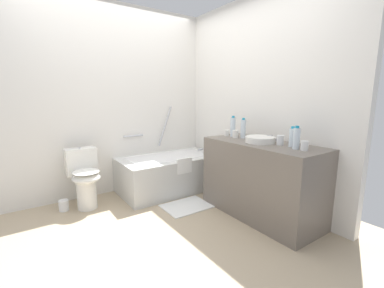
{
  "coord_description": "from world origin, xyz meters",
  "views": [
    {
      "loc": [
        -1.09,
        -2.31,
        1.33
      ],
      "look_at": [
        0.61,
        0.17,
        0.77
      ],
      "focal_mm": 23.89,
      "sensor_mm": 36.0,
      "label": 1
    }
  ],
  "objects_px": {
    "water_bottle_1": "(292,137)",
    "drinking_glass_1": "(235,134)",
    "drinking_glass_3": "(280,140)",
    "toilet_paper_roll": "(64,205)",
    "water_bottle_0": "(243,129)",
    "drinking_glass_0": "(304,146)",
    "sink_basin": "(260,140)",
    "drinking_glass_2": "(227,133)",
    "water_bottle_3": "(296,138)",
    "toilet": "(85,177)",
    "bathtub": "(170,172)",
    "sink_faucet": "(272,138)",
    "bath_mat": "(187,206)",
    "water_bottle_2": "(233,127)"
  },
  "relations": [
    {
      "from": "water_bottle_0",
      "to": "drinking_glass_1",
      "type": "distance_m",
      "value": 0.11
    },
    {
      "from": "drinking_glass_0",
      "to": "toilet_paper_roll",
      "type": "distance_m",
      "value": 2.74
    },
    {
      "from": "toilet",
      "to": "drinking_glass_3",
      "type": "xyz_separation_m",
      "value": [
        1.62,
        -1.54,
        0.51
      ]
    },
    {
      "from": "sink_faucet",
      "to": "water_bottle_1",
      "type": "distance_m",
      "value": 0.36
    },
    {
      "from": "water_bottle_0",
      "to": "bath_mat",
      "type": "relative_size",
      "value": 0.43
    },
    {
      "from": "water_bottle_3",
      "to": "drinking_glass_3",
      "type": "height_order",
      "value": "water_bottle_3"
    },
    {
      "from": "water_bottle_3",
      "to": "drinking_glass_3",
      "type": "relative_size",
      "value": 2.24
    },
    {
      "from": "sink_faucet",
      "to": "sink_basin",
      "type": "bearing_deg",
      "value": -180.0
    },
    {
      "from": "toilet_paper_roll",
      "to": "drinking_glass_2",
      "type": "bearing_deg",
      "value": -23.98
    },
    {
      "from": "sink_basin",
      "to": "water_bottle_3",
      "type": "height_order",
      "value": "water_bottle_3"
    },
    {
      "from": "bathtub",
      "to": "sink_basin",
      "type": "bearing_deg",
      "value": -71.92
    },
    {
      "from": "sink_faucet",
      "to": "water_bottle_0",
      "type": "bearing_deg",
      "value": 111.94
    },
    {
      "from": "water_bottle_0",
      "to": "water_bottle_3",
      "type": "distance_m",
      "value": 0.75
    },
    {
      "from": "sink_basin",
      "to": "bath_mat",
      "type": "relative_size",
      "value": 0.57
    },
    {
      "from": "water_bottle_0",
      "to": "water_bottle_1",
      "type": "distance_m",
      "value": 0.66
    },
    {
      "from": "sink_basin",
      "to": "water_bottle_1",
      "type": "bearing_deg",
      "value": -77.46
    },
    {
      "from": "sink_basin",
      "to": "water_bottle_0",
      "type": "xyz_separation_m",
      "value": [
        0.06,
        0.32,
        0.08
      ]
    },
    {
      "from": "drinking_glass_3",
      "to": "toilet",
      "type": "bearing_deg",
      "value": 136.48
    },
    {
      "from": "toilet",
      "to": "drinking_glass_3",
      "type": "relative_size",
      "value": 7.26
    },
    {
      "from": "drinking_glass_3",
      "to": "toilet_paper_roll",
      "type": "xyz_separation_m",
      "value": [
        -1.87,
        1.58,
        -0.83
      ]
    },
    {
      "from": "drinking_glass_1",
      "to": "drinking_glass_0",
      "type": "bearing_deg",
      "value": -89.22
    },
    {
      "from": "bathtub",
      "to": "water_bottle_3",
      "type": "xyz_separation_m",
      "value": [
        0.42,
        -1.7,
        0.68
      ]
    },
    {
      "from": "bath_mat",
      "to": "drinking_glass_3",
      "type": "bearing_deg",
      "value": -54.01
    },
    {
      "from": "drinking_glass_3",
      "to": "water_bottle_0",
      "type": "bearing_deg",
      "value": 90.07
    },
    {
      "from": "water_bottle_1",
      "to": "bath_mat",
      "type": "bearing_deg",
      "value": 122.68
    },
    {
      "from": "sink_faucet",
      "to": "drinking_glass_1",
      "type": "distance_m",
      "value": 0.43
    },
    {
      "from": "toilet",
      "to": "water_bottle_0",
      "type": "relative_size",
      "value": 2.97
    },
    {
      "from": "sink_faucet",
      "to": "water_bottle_2",
      "type": "xyz_separation_m",
      "value": [
        -0.14,
        0.48,
        0.09
      ]
    },
    {
      "from": "drinking_glass_1",
      "to": "bath_mat",
      "type": "xyz_separation_m",
      "value": [
        -0.55,
        0.25,
        -0.88
      ]
    },
    {
      "from": "water_bottle_3",
      "to": "drinking_glass_1",
      "type": "bearing_deg",
      "value": 90.57
    },
    {
      "from": "bathtub",
      "to": "drinking_glass_1",
      "type": "distance_m",
      "value": 1.16
    },
    {
      "from": "water_bottle_1",
      "to": "drinking_glass_1",
      "type": "relative_size",
      "value": 2.18
    },
    {
      "from": "drinking_glass_2",
      "to": "drinking_glass_1",
      "type": "bearing_deg",
      "value": -95.62
    },
    {
      "from": "sink_faucet",
      "to": "drinking_glass_0",
      "type": "height_order",
      "value": "drinking_glass_0"
    },
    {
      "from": "water_bottle_0",
      "to": "drinking_glass_1",
      "type": "bearing_deg",
      "value": 134.0
    },
    {
      "from": "sink_basin",
      "to": "drinking_glass_0",
      "type": "height_order",
      "value": "drinking_glass_0"
    },
    {
      "from": "sink_basin",
      "to": "drinking_glass_2",
      "type": "bearing_deg",
      "value": 88.16
    },
    {
      "from": "toilet",
      "to": "drinking_glass_0",
      "type": "distance_m",
      "value": 2.47
    },
    {
      "from": "drinking_glass_0",
      "to": "drinking_glass_3",
      "type": "height_order",
      "value": "drinking_glass_3"
    },
    {
      "from": "water_bottle_3",
      "to": "toilet_paper_roll",
      "type": "bearing_deg",
      "value": 135.32
    },
    {
      "from": "water_bottle_1",
      "to": "drinking_glass_1",
      "type": "distance_m",
      "value": 0.73
    },
    {
      "from": "sink_basin",
      "to": "bathtub",
      "type": "bearing_deg",
      "value": 108.08
    },
    {
      "from": "drinking_glass_2",
      "to": "drinking_glass_3",
      "type": "height_order",
      "value": "drinking_glass_3"
    },
    {
      "from": "sink_faucet",
      "to": "water_bottle_3",
      "type": "xyz_separation_m",
      "value": [
        -0.18,
        -0.43,
        0.07
      ]
    },
    {
      "from": "water_bottle_3",
      "to": "drinking_glass_2",
      "type": "bearing_deg",
      "value": 89.48
    },
    {
      "from": "bathtub",
      "to": "sink_faucet",
      "type": "relative_size",
      "value": 9.24
    },
    {
      "from": "toilet",
      "to": "drinking_glass_1",
      "type": "height_order",
      "value": "drinking_glass_1"
    },
    {
      "from": "bath_mat",
      "to": "toilet_paper_roll",
      "type": "relative_size",
      "value": 4.42
    },
    {
      "from": "water_bottle_2",
      "to": "toilet_paper_roll",
      "type": "xyz_separation_m",
      "value": [
        -1.85,
        0.89,
        -0.9
      ]
    },
    {
      "from": "water_bottle_2",
      "to": "drinking_glass_1",
      "type": "bearing_deg",
      "value": -117.23
    }
  ]
}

